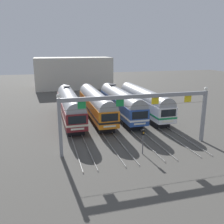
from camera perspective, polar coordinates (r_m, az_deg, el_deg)
ground_plane at (r=41.83m, az=-0.85°, el=-1.38°), size 160.00×160.00×0.00m
track_bed at (r=57.98m, az=-5.07°, el=3.15°), size 14.35×70.00×0.15m
commuter_train_maroon at (r=40.09m, az=-9.79°, el=1.67°), size 2.88×18.06×5.05m
commuter_train_orange at (r=40.70m, az=-3.78°, el=2.04°), size 2.88×18.06×4.77m
commuter_train_blue at (r=41.75m, az=1.99°, el=2.39°), size 2.88×18.06×5.05m
commuter_train_white at (r=43.19m, az=7.43°, el=2.68°), size 2.88×18.06×4.77m
catenary_gantry at (r=28.09m, az=6.03°, el=1.40°), size 18.09×0.44×6.97m
yard_signal_mast at (r=27.36m, az=7.25°, el=-5.79°), size 0.28×0.35×2.90m
maintenance_building at (r=74.39m, az=-9.00°, el=9.00°), size 21.94×10.00×8.99m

